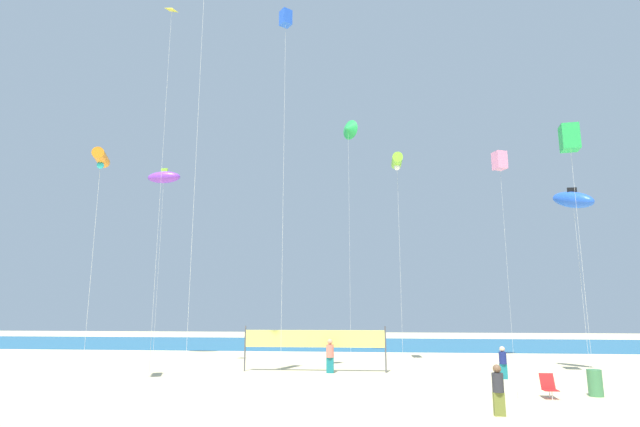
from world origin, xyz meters
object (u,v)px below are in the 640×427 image
at_px(beachgoer_navy_shirt, 503,361).
at_px(kite_green_delta, 348,129).
at_px(beachgoer_charcoal_shirt, 498,388).
at_px(kite_violet_inflatable, 164,177).
at_px(kite_green_box, 569,138).
at_px(kite_orange_tube, 101,158).
at_px(folding_beach_chair, 549,385).
at_px(beachgoer_coral_shirt, 330,355).
at_px(kite_blue_box, 286,20).
at_px(kite_yellow_diamond, 171,18).
at_px(kite_pink_box, 500,161).
at_px(volleyball_net, 314,341).
at_px(kite_lime_tube, 397,162).
at_px(trash_barrel, 595,383).
at_px(kite_blue_inflatable, 573,200).
at_px(beach_handbag, 523,396).

relative_size(beachgoer_navy_shirt, kite_green_delta, 0.09).
relative_size(beachgoer_charcoal_shirt, kite_violet_inflatable, 0.11).
bearing_deg(beachgoer_charcoal_shirt, kite_green_delta, 125.77).
relative_size(kite_green_box, kite_orange_tube, 1.20).
bearing_deg(folding_beach_chair, beachgoer_coral_shirt, -179.69).
xyz_separation_m(kite_blue_box, kite_yellow_diamond, (-6.87, 1.45, 1.50)).
bearing_deg(kite_blue_box, kite_green_box, 6.59).
relative_size(kite_green_box, kite_green_delta, 0.70).
bearing_deg(beachgoer_coral_shirt, kite_orange_tube, 67.64).
distance_m(beachgoer_charcoal_shirt, beachgoer_coral_shirt, 11.96).
distance_m(kite_green_box, kite_pink_box, 9.85).
bearing_deg(kite_violet_inflatable, beachgoer_coral_shirt, -28.48).
bearing_deg(volleyball_net, beachgoer_charcoal_shirt, -56.56).
relative_size(kite_pink_box, kite_lime_tube, 1.09).
height_order(folding_beach_chair, kite_green_delta, kite_green_delta).
bearing_deg(trash_barrel, kite_blue_box, 169.58).
height_order(kite_blue_inflatable, kite_lime_tube, kite_lime_tube).
height_order(volleyball_net, kite_blue_box, kite_blue_box).
bearing_deg(beach_handbag, kite_blue_inflatable, 54.57).
bearing_deg(kite_blue_inflatable, kite_violet_inflatable, 166.64).
distance_m(beach_handbag, kite_yellow_diamond, 26.01).
bearing_deg(kite_yellow_diamond, kite_violet_inflatable, 113.04).
bearing_deg(kite_blue_box, kite_green_delta, 78.70).
bearing_deg(folding_beach_chair, beach_handbag, -127.92).
relative_size(folding_beach_chair, kite_pink_box, 0.06).
bearing_deg(volleyball_net, trash_barrel, -29.53).
bearing_deg(beachgoer_navy_shirt, beach_handbag, -18.10).
xyz_separation_m(beachgoer_charcoal_shirt, trash_barrel, (4.57, 4.08, -0.33)).
height_order(kite_blue_inflatable, kite_pink_box, kite_pink_box).
bearing_deg(kite_lime_tube, kite_blue_inflatable, -19.12).
bearing_deg(volleyball_net, kite_blue_inflatable, 1.36).
bearing_deg(kite_violet_inflatable, kite_green_box, -20.03).
relative_size(volleyball_net, kite_violet_inflatable, 0.57).
relative_size(beachgoer_navy_shirt, kite_pink_box, 0.11).
xyz_separation_m(kite_violet_inflatable, kite_green_delta, (13.47, 2.41, 4.09)).
bearing_deg(kite_orange_tube, kite_green_box, 11.27).
bearing_deg(beachgoer_charcoal_shirt, beachgoer_navy_shirt, 95.37).
height_order(beachgoer_coral_shirt, kite_green_delta, kite_green_delta).
bearing_deg(kite_yellow_diamond, kite_orange_tube, -103.60).
distance_m(kite_violet_inflatable, kite_yellow_diamond, 12.20).
height_order(kite_orange_tube, kite_pink_box, kite_pink_box).
relative_size(kite_green_box, kite_yellow_diamond, 0.61).
bearing_deg(kite_violet_inflatable, trash_barrel, -29.14).
bearing_deg(beachgoer_coral_shirt, kite_pink_box, -112.95).
xyz_separation_m(kite_blue_inflatable, kite_pink_box, (-1.99, 6.71, 4.32)).
bearing_deg(kite_lime_tube, beachgoer_coral_shirt, -135.55).
height_order(kite_blue_box, kite_yellow_diamond, kite_yellow_diamond).
distance_m(beach_handbag, kite_blue_inflatable, 13.18).
xyz_separation_m(folding_beach_chair, kite_orange_tube, (-18.63, 0.20, 9.53)).
distance_m(trash_barrel, kite_violet_inflatable, 29.60).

